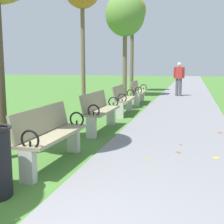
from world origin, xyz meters
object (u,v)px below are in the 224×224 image
Objects in this scene: park_bench_2 at (51,134)px; park_bench_3 at (100,110)px; park_bench_4 at (123,99)px; tree_5 at (132,12)px; pedestrian_walking at (179,77)px; tree_4 at (125,15)px; park_bench_5 at (138,91)px.

park_bench_2 is 1.00× the size of park_bench_3.
tree_5 is (-1.30, 7.87, 3.90)m from park_bench_4.
pedestrian_walking reaches higher than park_bench_3.
tree_4 is 3.92m from pedestrian_walking.
park_bench_2 is 11.03m from pedestrian_walking.
park_bench_3 is 0.33× the size of tree_4.
tree_4 is at bearing 102.04° from park_bench_4.
tree_5 is at bearing 97.17° from park_bench_3.
pedestrian_walking reaches higher than park_bench_5.
pedestrian_walking is (2.53, 0.73, -2.90)m from tree_4.
tree_4 is at bearing -85.90° from tree_5.
tree_4 is at bearing 96.19° from park_bench_2.
park_bench_5 is 4.31m from tree_4.
park_bench_5 is at bearing 90.00° from park_bench_2.
park_bench_2 is at bearing -90.00° from park_bench_5.
park_bench_3 is 2.46m from park_bench_4.
park_bench_2 and park_bench_5 have the same top height.
park_bench_2 is at bearing -90.00° from park_bench_3.
tree_5 is at bearing 99.38° from park_bench_4.
park_bench_5 is 6.60m from tree_5.
tree_4 is (-1.11, 5.19, 3.34)m from park_bench_4.
tree_4 is (-1.11, 10.21, 3.34)m from park_bench_2.
park_bench_3 is at bearing -81.76° from tree_4.
park_bench_3 and park_bench_5 have the same top height.
park_bench_5 is at bearing -75.89° from tree_5.
park_bench_4 is at bearing -80.62° from tree_5.
pedestrian_walking is at bearing 76.45° from park_bench_4.
tree_5 reaches higher than park_bench_3.
tree_5 is at bearing 94.10° from tree_4.
tree_5 is at bearing 104.11° from park_bench_5.
park_bench_5 is 0.30× the size of tree_5.
park_bench_4 is at bearing -90.00° from park_bench_5.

